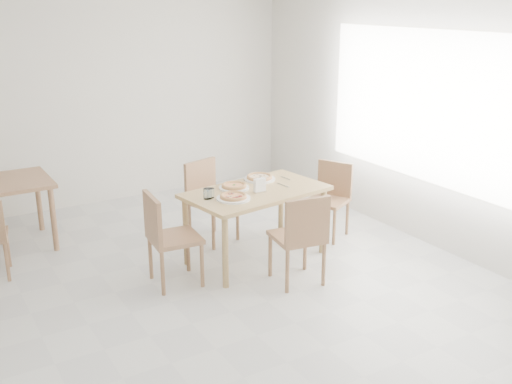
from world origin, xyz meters
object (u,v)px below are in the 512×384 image
main_table (256,198)px  pizza_margherita (234,186)px  plate_pepperoni (233,198)px  napkin_holder (260,186)px  tumbler_b (207,194)px  tumbler_a (211,193)px  chair_east (330,194)px  chair_south (301,233)px  pizza_pepperoni (233,196)px  pizza_mushroom (259,177)px  plate_mushroom (259,179)px  chair_west (166,233)px  plate_margherita (234,188)px  chair_north (208,195)px

main_table → pizza_margherita: (-0.17, 0.15, 0.12)m
main_table → plate_pepperoni: plate_pepperoni is taller
pizza_margherita → napkin_holder: 0.29m
tumbler_b → plate_pepperoni: bearing=-34.5°
tumbler_a → chair_east: bearing=4.3°
chair_south → pizza_pepperoni: size_ratio=3.37×
main_table → pizza_mushroom: size_ratio=4.69×
plate_mushroom → chair_west: bearing=-163.3°
chair_south → napkin_holder: chair_south is taller
pizza_margherita → pizza_pepperoni: 0.34m
pizza_mushroom → chair_west: bearing=-163.3°
plate_mushroom → pizza_margherita: size_ratio=1.15×
main_table → pizza_pepperoni: bearing=-166.0°
plate_margherita → plate_pepperoni: size_ratio=0.94×
chair_east → pizza_pepperoni: 1.46m
plate_pepperoni → pizza_mushroom: pizza_mushroom is taller
chair_north → chair_west: bearing=-152.9°
pizza_mushroom → tumbler_a: 0.76m
plate_mushroom → tumbler_b: bearing=-159.5°
pizza_margherita → main_table: bearing=-42.4°
chair_east → plate_mushroom: size_ratio=2.52×
main_table → pizza_pepperoni: pizza_pepperoni is taller
chair_south → pizza_margherita: size_ratio=3.09×
tumbler_b → chair_north: bearing=63.7°
chair_west → plate_mushroom: size_ratio=2.70×
chair_south → pizza_margherita: bearing=-68.1°
chair_west → tumbler_a: chair_west is taller
chair_east → pizza_mushroom: size_ratio=2.59×
plate_mushroom → plate_pepperoni: size_ratio=1.02×
chair_west → tumbler_a: 0.60m
tumbler_a → napkin_holder: napkin_holder is taller
chair_east → tumbler_a: tumbler_a is taller
pizza_pepperoni → tumbler_a: bearing=135.4°
chair_south → plate_pepperoni: (-0.39, 0.60, 0.24)m
napkin_holder → tumbler_a: bearing=168.9°
chair_south → pizza_pepperoni: chair_south is taller
chair_west → pizza_margherita: 0.93m
chair_north → napkin_holder: (0.17, -0.83, 0.30)m
pizza_margherita → chair_west: bearing=-164.4°
plate_margherita → napkin_holder: napkin_holder is taller
chair_north → plate_margherita: (0.01, -0.59, 0.24)m
main_table → chair_north: (-0.18, 0.74, -0.14)m
pizza_mushroom → tumbler_b: size_ratio=3.12×
plate_mushroom → pizza_mushroom: pizza_mushroom is taller
plate_margherita → plate_mushroom: (0.38, 0.13, 0.00)m
chair_north → tumbler_a: 0.84m
main_table → plate_margherita: bearing=129.3°
chair_north → tumbler_a: chair_north is taller
napkin_holder → chair_north: bearing=102.9°
plate_margherita → tumbler_a: (-0.33, -0.13, 0.04)m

